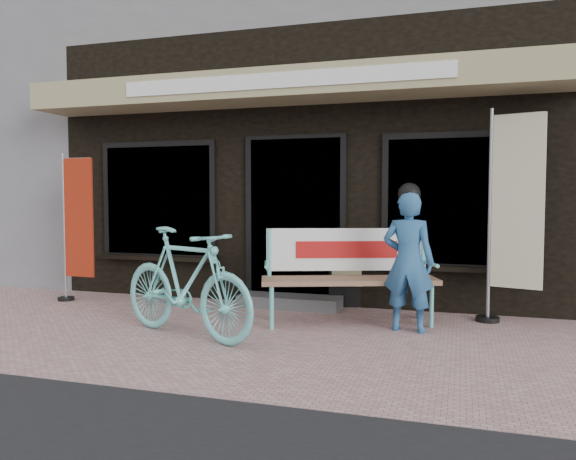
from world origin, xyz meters
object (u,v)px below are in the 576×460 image
(bicycle, at_px, (186,282))
(nobori_cream, at_px, (512,213))
(bench, at_px, (348,267))
(menu_stand, at_px, (346,271))
(person, at_px, (408,259))
(nobori_red, at_px, (76,225))

(bicycle, relative_size, nobori_cream, 0.77)
(bench, xyz_separation_m, menu_stand, (-0.18, 0.84, -0.16))
(person, xyz_separation_m, nobori_red, (-4.39, 0.39, 0.26))
(nobori_red, bearing_deg, menu_stand, 13.89)
(person, bearing_deg, nobori_red, -178.62)
(person, relative_size, bicycle, 0.85)
(person, height_order, menu_stand, person)
(bench, height_order, bicycle, bicycle)
(nobori_red, relative_size, nobori_cream, 0.83)
(bench, relative_size, menu_stand, 2.22)
(nobori_cream, bearing_deg, bicycle, -137.04)
(person, distance_m, bicycle, 2.30)
(bench, relative_size, person, 1.28)
(person, bearing_deg, menu_stand, 135.10)
(bicycle, bearing_deg, nobori_red, 81.80)
(menu_stand, bearing_deg, person, -63.80)
(nobori_red, bearing_deg, bench, 0.54)
(bicycle, bearing_deg, nobori_cream, -42.13)
(person, bearing_deg, bicycle, -150.04)
(nobori_red, distance_m, menu_stand, 3.64)
(bench, xyz_separation_m, nobori_cream, (1.73, 0.41, 0.61))
(bench, distance_m, menu_stand, 0.87)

